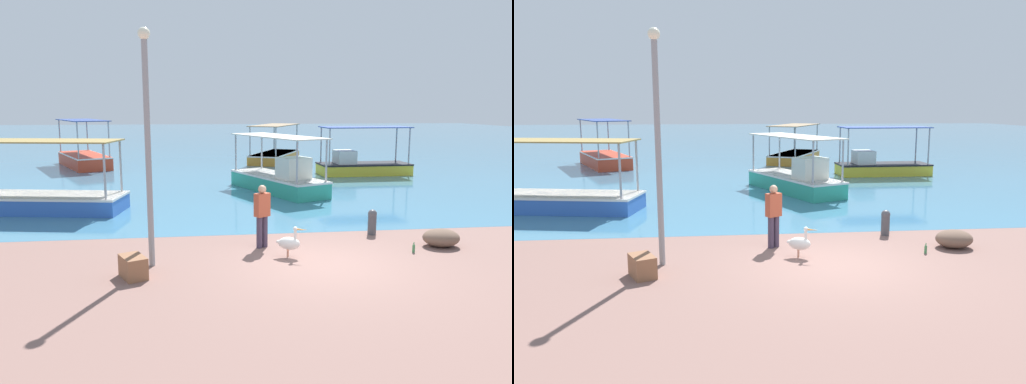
{
  "view_description": "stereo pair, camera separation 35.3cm",
  "coord_description": "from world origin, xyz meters",
  "views": [
    {
      "loc": [
        -3.07,
        -11.17,
        3.74
      ],
      "look_at": [
        -1.09,
        4.66,
        0.98
      ],
      "focal_mm": 35.0,
      "sensor_mm": 36.0,
      "label": 1
    },
    {
      "loc": [
        -2.71,
        -11.21,
        3.74
      ],
      "look_at": [
        -1.09,
        4.66,
        0.98
      ],
      "focal_mm": 35.0,
      "sensor_mm": 36.0,
      "label": 2
    }
  ],
  "objects": [
    {
      "name": "fishing_boat_outer",
      "position": [
        6.1,
        15.25,
        0.56
      ],
      "size": [
        5.01,
        2.11,
        2.62
      ],
      "color": "gold",
      "rests_on": "harbor_water"
    },
    {
      "name": "cargo_crate",
      "position": [
        -4.44,
        -0.4,
        0.25
      ],
      "size": [
        0.72,
        0.85,
        0.49
      ],
      "primitive_type": "cube",
      "rotation": [
        0.0,
        0.0,
        2.0
      ],
      "color": "#8E5D3F",
      "rests_on": "ground"
    },
    {
      "name": "mooring_bollard",
      "position": [
        2.1,
        2.57,
        0.4
      ],
      "size": [
        0.26,
        0.26,
        0.75
      ],
      "color": "#47474C",
      "rests_on": "ground"
    },
    {
      "name": "lamp_post",
      "position": [
        -4.1,
        0.43,
        3.08
      ],
      "size": [
        0.28,
        0.28,
        5.45
      ],
      "color": "gray",
      "rests_on": "ground"
    },
    {
      "name": "ground",
      "position": [
        0.0,
        0.0,
        0.0
      ],
      "size": [
        120.0,
        120.0,
        0.0
      ],
      "primitive_type": "plane",
      "color": "#825E55"
    },
    {
      "name": "net_pile",
      "position": [
        3.5,
        1.12,
        0.24
      ],
      "size": [
        0.98,
        0.84,
        0.48
      ],
      "primitive_type": "ellipsoid",
      "color": "brown",
      "rests_on": "ground"
    },
    {
      "name": "fishing_boat_far_left",
      "position": [
        0.63,
        10.18,
        0.6
      ],
      "size": [
        3.79,
        5.8,
        2.46
      ],
      "color": "teal",
      "rests_on": "harbor_water"
    },
    {
      "name": "fishing_boat_near_left",
      "position": [
        -9.84,
        20.78,
        0.57
      ],
      "size": [
        4.28,
        6.24,
        2.9
      ],
      "color": "red",
      "rests_on": "harbor_water"
    },
    {
      "name": "fisherman_standing",
      "position": [
        -1.3,
        1.63,
        0.91
      ],
      "size": [
        0.46,
        0.4,
        1.69
      ],
      "color": "#403449",
      "rests_on": "ground"
    },
    {
      "name": "harbor_water",
      "position": [
        0.0,
        48.0,
        0.0
      ],
      "size": [
        110.0,
        90.0,
        0.0
      ],
      "primitive_type": "cube",
      "color": "teal",
      "rests_on": "ground"
    },
    {
      "name": "glass_bottle",
      "position": [
        2.53,
        0.67,
        0.11
      ],
      "size": [
        0.07,
        0.07,
        0.27
      ],
      "color": "#3F7F4C",
      "rests_on": "ground"
    },
    {
      "name": "pelican",
      "position": [
        -0.75,
        0.66,
        0.38
      ],
      "size": [
        0.77,
        0.48,
        0.8
      ],
      "color": "#E0997A",
      "rests_on": "ground"
    },
    {
      "name": "fishing_boat_far_right",
      "position": [
        2.39,
        22.14,
        0.49
      ],
      "size": [
        4.33,
        6.05,
        2.48
      ],
      "color": "orange",
      "rests_on": "harbor_water"
    },
    {
      "name": "fishing_boat_near_right",
      "position": [
        -8.96,
        7.27,
        0.5
      ],
      "size": [
        7.0,
        3.16,
        2.55
      ],
      "color": "blue",
      "rests_on": "harbor_water"
    }
  ]
}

